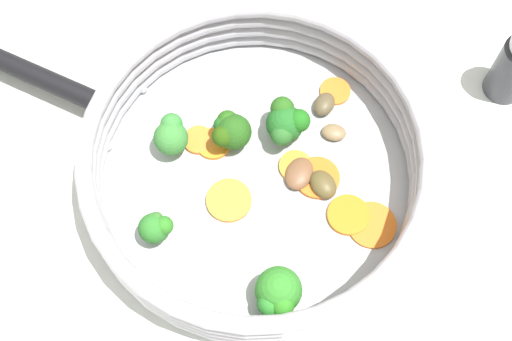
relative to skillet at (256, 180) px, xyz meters
name	(u,v)px	position (x,y,z in m)	size (l,w,h in m)	color
ground_plane	(256,183)	(0.00, 0.00, -0.01)	(4.00, 4.00, 0.00)	white
skillet	(256,180)	(0.00, 0.00, 0.00)	(0.31, 0.31, 0.02)	#B2B5B7
skillet_rim_wall	(256,163)	(0.00, 0.00, 0.04)	(0.32, 0.32, 0.06)	#B1ADB8
skillet_handle	(23,70)	(0.15, -0.22, 0.02)	(0.02, 0.02, 0.22)	black
skillet_rivet_left	(143,89)	(0.05, -0.14, 0.01)	(0.01, 0.01, 0.01)	#AFB3B3
skillet_rivet_right	(108,147)	(0.11, -0.10, 0.01)	(0.01, 0.01, 0.01)	#AEB7B4
carrot_slice_0	(229,200)	(0.04, 0.01, 0.01)	(0.04, 0.04, 0.01)	orange
carrot_slice_1	(348,215)	(-0.05, 0.08, 0.01)	(0.04, 0.04, 0.01)	orange
carrot_slice_2	(296,166)	(-0.04, 0.01, 0.01)	(0.03, 0.03, 0.00)	orange
carrot_slice_3	(317,178)	(-0.05, 0.03, 0.01)	(0.04, 0.04, 0.00)	orange
carrot_slice_4	(372,225)	(-0.07, 0.10, 0.01)	(0.05, 0.05, 0.00)	orange
carrot_slice_5	(335,91)	(-0.12, -0.04, 0.01)	(0.03, 0.03, 0.00)	orange
carrot_slice_6	(199,140)	(0.03, -0.06, 0.01)	(0.03, 0.03, 0.01)	orange
carrot_slice_7	(214,144)	(0.02, -0.05, 0.01)	(0.03, 0.03, 0.01)	orange
broccoli_floret_0	(171,134)	(0.05, -0.07, 0.03)	(0.03, 0.04, 0.04)	#89B46C
broccoli_floret_1	(155,227)	(0.11, 0.01, 0.03)	(0.03, 0.03, 0.04)	#779452
broccoli_floret_2	(286,123)	(-0.05, -0.02, 0.04)	(0.04, 0.04, 0.04)	#7BA55A
broccoli_floret_3	(230,131)	(0.00, -0.04, 0.03)	(0.04, 0.04, 0.04)	#5C9552
broccoli_floret_4	(278,293)	(0.04, 0.11, 0.04)	(0.05, 0.05, 0.05)	#6F9856
mushroom_piece_0	(324,104)	(-0.10, -0.03, 0.02)	(0.03, 0.02, 0.01)	brown
mushroom_piece_1	(323,184)	(-0.05, 0.04, 0.02)	(0.03, 0.02, 0.01)	brown
mushroom_piece_2	(335,134)	(-0.09, 0.00, 0.01)	(0.02, 0.02, 0.01)	olive
mushroom_piece_3	(299,174)	(-0.04, 0.02, 0.01)	(0.03, 0.03, 0.01)	brown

